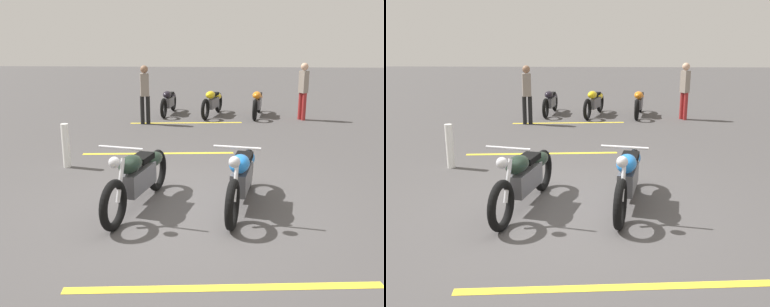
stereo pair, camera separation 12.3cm
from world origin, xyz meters
The scene contains 12 objects.
ground_plane centered at (0.00, 0.00, 0.00)m, with size 60.00×60.00×0.00m, color #474444.
motorcycle_bright_foreground centered at (0.21, -0.75, 0.46)m, with size 2.21×0.69×1.04m.
motorcycle_dark_foreground centered at (0.10, 0.73, 0.46)m, with size 2.20×0.73×1.04m.
motorcycle_row_far_left centered at (7.73, -1.61, 0.43)m, with size 2.10×0.49×0.80m.
motorcycle_row_left centered at (7.72, -0.23, 0.44)m, with size 2.07×0.66×0.80m.
motorcycle_row_center centered at (7.93, 1.18, 0.42)m, with size 2.03×0.36×0.77m.
bystander_near_row centered at (7.16, -2.88, 0.93)m, with size 0.30×0.28×1.67m.
bystander_secondary centered at (6.25, 1.66, 0.92)m, with size 0.23×0.27×1.64m.
bollard_post centered at (1.97, 2.47, 0.42)m, with size 0.14×0.14×0.84m, color white.
parking_stripe_near centered at (-1.99, -0.49, 0.00)m, with size 3.20×0.12×0.01m, color yellow.
parking_stripe_mid centered at (3.05, 0.86, 0.00)m, with size 3.20×0.12×0.01m, color yellow.
parking_stripe_far centered at (6.46, 0.51, 0.00)m, with size 3.20×0.12×0.01m, color yellow.
Camera 2 is at (-5.82, -0.27, 2.42)m, focal length 40.65 mm.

